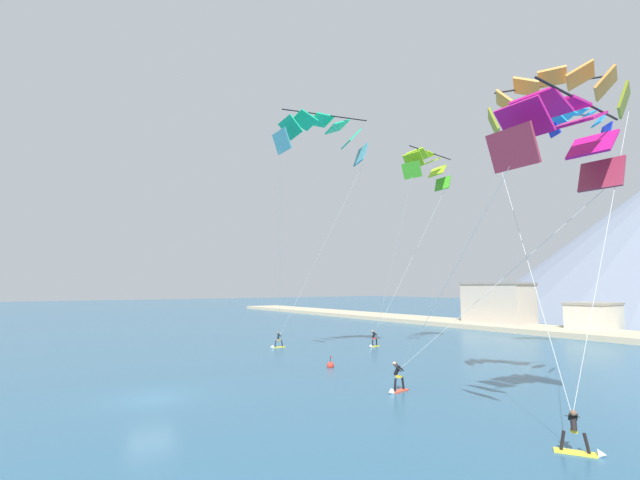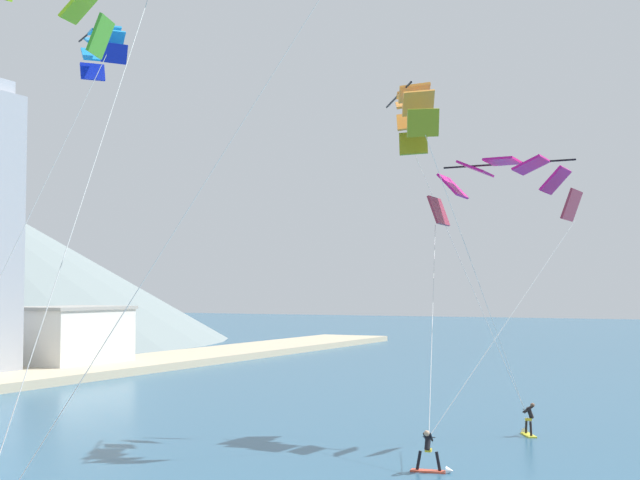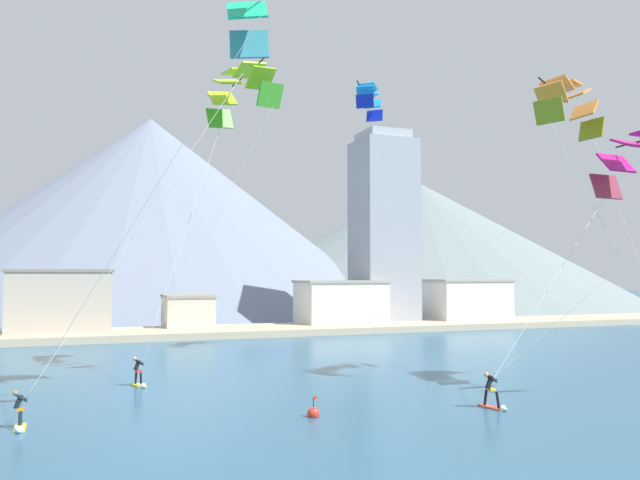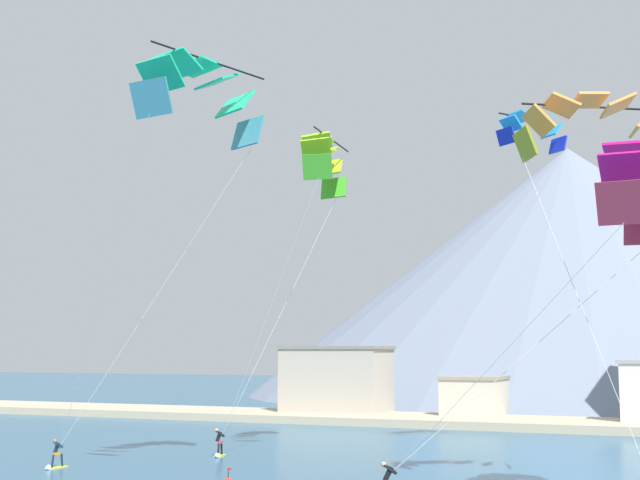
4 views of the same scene
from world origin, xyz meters
The scene contains 15 objects.
kitesurfer_near_lead centered at (6.68, 12.36, 0.57)m, with size 0.77×1.78×1.80m.
kitesurfer_near_trail centered at (-13.95, 15.74, 0.45)m, with size 0.58×1.75×1.64m.
kitesurfer_far_left centered at (-8.60, 24.31, 0.53)m, with size 0.88×1.78×1.76m.
parafoil_kite_mid_center centered at (14.97, 16.16, 16.48)m, with size 6.60×7.43×16.38m.
parafoil_kite_far_left centered at (-2.46, 26.16, 18.33)m, with size 7.98×7.68×18.31m.
parafoil_kite_distant_high_outer centered at (9.45, 32.09, 20.58)m, with size 3.93×4.80×2.26m.
race_marker_buoy centered at (-1.89, 13.76, 0.16)m, with size 0.56×0.56×1.02m.
shoreline_strip centered at (0.00, 53.41, 0.35)m, with size 180.00×10.00×0.70m, color #BCAD8E.
shore_building_harbour_front centered at (-14.03, 55.65, 3.47)m, with size 10.12×5.97×6.92m.
shore_building_promenade_mid centered at (16.94, 56.47, 2.87)m, with size 10.16×7.03×5.71m.
shore_building_quay_east centered at (34.67, 56.87, 2.92)m, with size 10.39×7.17×5.81m.
shore_building_quay_west centered at (-1.01, 57.42, 2.10)m, with size 5.30×6.34×4.17m.
highrise_tower centered at (23.79, 58.74, 12.15)m, with size 7.00×7.00×24.72m.
mountain_peak_west_ridge centered at (58.99, 112.40, 13.78)m, with size 96.27×96.27×27.57m.
mountain_peak_central_summit centered at (-0.28, 115.33, 18.90)m, with size 98.19×98.19×37.80m.
Camera 3 is at (-11.43, -12.73, 6.31)m, focal length 35.00 mm.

